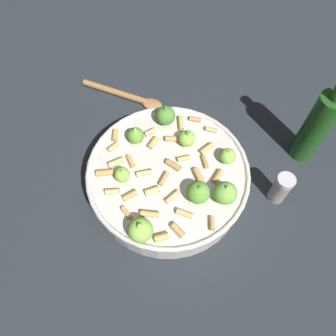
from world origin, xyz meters
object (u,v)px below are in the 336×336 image
at_px(cooking_pan, 168,177).
at_px(pepper_shaker, 281,188).
at_px(wooden_spoon, 127,96).
at_px(olive_oil_bottle, 317,127).

bearing_deg(cooking_pan, pepper_shaker, -135.01).
relative_size(pepper_shaker, wooden_spoon, 0.39).
relative_size(cooking_pan, wooden_spoon, 1.61).
height_order(pepper_shaker, wooden_spoon, pepper_shaker).
height_order(cooking_pan, pepper_shaker, cooking_pan).
bearing_deg(pepper_shaker, wooden_spoon, 11.57).
bearing_deg(olive_oil_bottle, pepper_shaker, 107.38).
bearing_deg(pepper_shaker, olive_oil_bottle, -72.62).
relative_size(cooking_pan, olive_oil_bottle, 1.42).
height_order(cooking_pan, wooden_spoon, cooking_pan).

